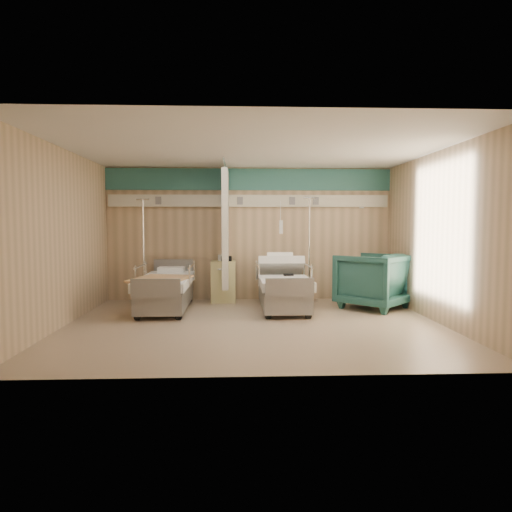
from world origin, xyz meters
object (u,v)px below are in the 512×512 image
(bedside_cabinet, at_px, (223,281))
(visitor_armchair, at_px, (373,281))
(bed_right, at_px, (283,293))
(iv_stand_right, at_px, (309,280))
(bed_left, at_px, (166,294))
(iv_stand_left, at_px, (144,282))

(bedside_cabinet, relative_size, visitor_armchair, 0.73)
(bed_right, xyz_separation_m, iv_stand_right, (0.63, 0.89, 0.13))
(bed_left, bearing_deg, iv_stand_right, 17.38)
(bed_left, height_order, visitor_armchair, visitor_armchair)
(iv_stand_right, bearing_deg, bedside_cabinet, 179.56)
(bed_right, relative_size, iv_stand_right, 1.00)
(bed_left, relative_size, iv_stand_left, 1.02)
(bed_right, bearing_deg, bed_left, 180.00)
(bedside_cabinet, bearing_deg, visitor_armchair, -16.61)
(bed_right, relative_size, iv_stand_left, 1.02)
(bed_right, bearing_deg, visitor_armchair, 1.37)
(bed_right, distance_m, bed_left, 2.20)
(bed_left, relative_size, iv_stand_right, 1.00)
(bedside_cabinet, bearing_deg, bed_right, -38.05)
(visitor_armchair, bearing_deg, iv_stand_left, -54.13)
(bed_right, distance_m, iv_stand_left, 2.86)
(bed_left, height_order, iv_stand_left, iv_stand_left)
(iv_stand_left, bearing_deg, bed_left, -54.21)
(bed_left, xyz_separation_m, iv_stand_left, (-0.56, 0.77, 0.12))
(iv_stand_right, bearing_deg, iv_stand_left, -178.06)
(bedside_cabinet, distance_m, iv_stand_left, 1.61)
(bed_right, bearing_deg, iv_stand_right, 54.50)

